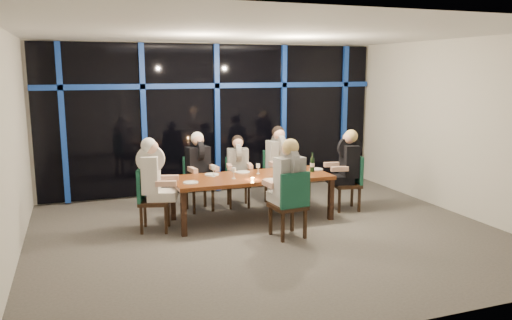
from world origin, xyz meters
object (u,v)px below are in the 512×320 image
object	(u,v)px
dining_table	(252,180)
chair_far_mid	(238,179)
chair_near_mid	(291,201)
wine_bottle	(312,164)
water_pitcher	(300,169)
diner_end_left	(153,171)
chair_end_right	(351,179)
diner_far_right	(279,154)
chair_end_left	(149,196)
diner_end_right	(347,158)
diner_far_left	(199,160)
diner_near_mid	(288,173)
diner_far_mid	(238,161)
chair_far_right	(277,174)
chair_far_left	(197,180)

from	to	relation	value
dining_table	chair_far_mid	size ratio (longest dim) A/B	2.91
dining_table	chair_near_mid	bearing A→B (deg)	-78.14
wine_bottle	water_pitcher	bearing A→B (deg)	-155.89
dining_table	diner_end_left	xyz separation A→B (m)	(-1.60, -0.01, 0.27)
chair_end_right	diner_far_right	distance (m)	1.39
chair_end_left	chair_near_mid	bearing A→B (deg)	-103.56
chair_end_left	chair_end_right	bearing A→B (deg)	-74.20
diner_far_right	diner_end_left	size ratio (longest dim) A/B	1.00
chair_end_right	diner_end_right	xyz separation A→B (m)	(-0.08, 0.02, 0.39)
diner_far_left	chair_end_right	bearing A→B (deg)	-27.43
chair_near_mid	wine_bottle	distance (m)	1.38
diner_near_mid	wine_bottle	distance (m)	1.29
diner_far_mid	diner_far_right	bearing A→B (deg)	4.79
chair_end_left	chair_end_right	world-z (taller)	chair_end_left
dining_table	diner_end_right	world-z (taller)	diner_end_right
chair_far_mid	chair_end_right	bearing A→B (deg)	-17.99
chair_far_right	diner_far_mid	world-z (taller)	diner_far_mid
dining_table	diner_end_left	world-z (taller)	diner_end_left
chair_near_mid	diner_near_mid	xyz separation A→B (m)	(-0.01, 0.09, 0.40)
diner_far_left	diner_far_right	xyz separation A→B (m)	(1.51, -0.06, 0.03)
chair_far_left	wine_bottle	size ratio (longest dim) A/B	2.86
dining_table	diner_far_mid	world-z (taller)	diner_far_mid
chair_near_mid	wine_bottle	bearing A→B (deg)	-135.66
wine_bottle	chair_far_left	bearing A→B (deg)	151.26
chair_far_mid	diner_far_mid	size ratio (longest dim) A/B	1.03
chair_far_right	water_pitcher	world-z (taller)	chair_far_right
chair_far_mid	diner_far_left	size ratio (longest dim) A/B	0.96
diner_far_left	water_pitcher	bearing A→B (deg)	-43.46
diner_far_mid	wine_bottle	xyz separation A→B (m)	(1.04, -0.91, 0.02)
diner_near_mid	diner_far_right	bearing A→B (deg)	-114.70
chair_far_left	chair_end_right	xyz separation A→B (m)	(2.57, -0.95, 0.01)
diner_far_right	diner_end_right	distance (m)	1.25
chair_far_left	dining_table	bearing A→B (deg)	-61.98
diner_end_left	diner_end_right	xyz separation A→B (m)	(3.39, 0.01, -0.01)
chair_far_left	chair_end_left	bearing A→B (deg)	-145.71
chair_far_left	wine_bottle	xyz separation A→B (m)	(1.78, -0.98, 0.34)
diner_end_right	water_pitcher	bearing A→B (deg)	-69.53
chair_near_mid	diner_end_left	size ratio (longest dim) A/B	1.05
diner_far_mid	diner_near_mid	bearing A→B (deg)	-74.95
chair_end_left	diner_far_left	world-z (taller)	diner_far_left
chair_far_left	chair_end_right	size ratio (longest dim) A/B	0.97
dining_table	diner_far_mid	distance (m)	0.88
diner_far_right	water_pitcher	bearing A→B (deg)	-94.58
dining_table	diner_near_mid	distance (m)	1.06
chair_far_right	diner_end_left	xyz separation A→B (m)	(-2.42, -0.89, 0.40)
diner_far_right	diner_near_mid	size ratio (longest dim) A/B	0.97
chair_near_mid	diner_end_left	distance (m)	2.16
diner_far_right	diner_end_left	bearing A→B (deg)	-164.62
chair_far_right	diner_far_right	size ratio (longest dim) A/B	1.03
chair_far_mid	chair_far_right	bearing A→B (deg)	5.38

